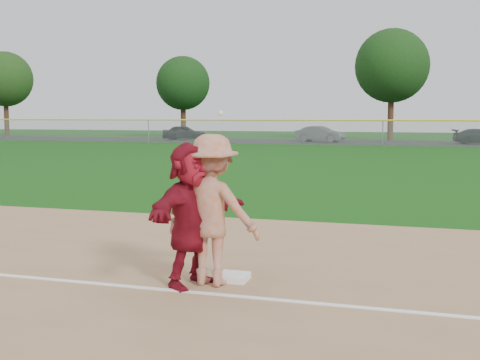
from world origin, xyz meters
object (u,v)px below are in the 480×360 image
(car_left, at_px, (184,133))
(car_right, at_px, (480,136))
(first_base, at_px, (233,277))
(car_mid, at_px, (320,134))
(base_runner, at_px, (190,214))

(car_left, bearing_deg, car_right, -101.97)
(first_base, relative_size, car_mid, 0.10)
(base_runner, distance_m, car_left, 50.46)
(first_base, distance_m, car_right, 45.98)
(first_base, distance_m, car_left, 50.29)
(first_base, bearing_deg, car_right, 81.00)
(base_runner, distance_m, car_right, 46.45)
(base_runner, bearing_deg, car_mid, 26.89)
(first_base, relative_size, base_runner, 0.21)
(base_runner, height_order, car_left, base_runner)
(car_left, height_order, car_right, car_left)
(base_runner, bearing_deg, first_base, -31.63)
(first_base, height_order, base_runner, base_runner)
(first_base, xyz_separation_m, car_left, (-19.53, 46.33, 0.65))
(base_runner, xyz_separation_m, car_right, (7.69, 45.81, -0.38))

